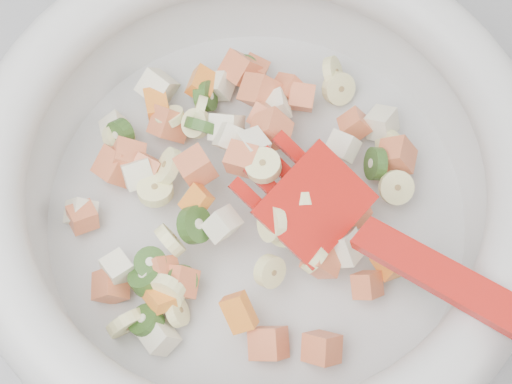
# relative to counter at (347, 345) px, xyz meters

# --- Properties ---
(counter) EXTENTS (2.00, 0.60, 0.90)m
(counter) POSITION_rel_counter_xyz_m (0.00, 0.00, 0.00)
(counter) COLOR gray
(counter) RESTS_ON ground
(mixing_bowl) EXTENTS (0.48, 0.40, 0.16)m
(mixing_bowl) POSITION_rel_counter_xyz_m (-0.11, -0.03, 0.51)
(mixing_bowl) COLOR silver
(mixing_bowl) RESTS_ON counter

